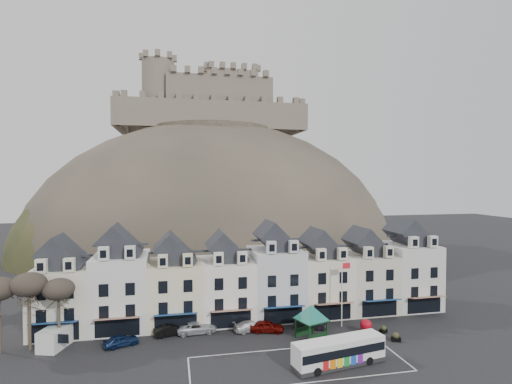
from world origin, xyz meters
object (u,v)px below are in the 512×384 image
Objects in this scene: car_navy at (121,340)px; car_black at (171,330)px; red_buoy at (366,326)px; car_white at (251,326)px; bus_shelter at (311,313)px; car_silver at (197,327)px; bus at (339,351)px; car_maroon at (267,326)px; white_van at (58,336)px; flagpole at (343,289)px; car_charcoal at (309,323)px.

car_navy is 5.84m from car_black.
red_buoy is 14.12m from car_white.
bus_shelter is 14.14m from car_silver.
bus reaches higher than car_maroon.
bus_shelter reaches higher than car_navy.
bus reaches higher than white_van.
white_van is 15.61m from car_silver.
bus is at bearing -106.01° from bus_shelter.
white_van is 24.09m from car_maroon.
car_navy is at bearing -178.92° from flagpole.
car_white is at bearing 130.13° from bus_shelter.
car_silver is 8.61m from car_maroon.
car_charcoal is at bearing -107.53° from car_white.
car_white is 1.03× the size of car_maroon.
white_van is (-33.98, 1.11, -3.66)m from flagpole.
car_black is at bearing 135.28° from bus.
car_charcoal is at bearing -75.84° from car_maroon.
car_black is (-23.32, 4.41, -0.25)m from red_buoy.
car_maroon is at bearing 165.39° from red_buoy.
car_white is 2.02m from car_maroon.
car_black is 3.12m from car_silver.
white_van is at bearing 178.13° from flagpole.
white_van is 22.20m from car_white.
car_silver is (3.12, 0.15, 0.01)m from car_black.
white_van is (-28.74, 4.01, -1.97)m from bus_shelter.
red_buoy is (7.05, 0.02, -2.21)m from bus_shelter.
red_buoy is (6.61, 7.03, -0.61)m from bus.
car_silver is at bearing 105.61° from car_charcoal.
flagpole is 21.95m from car_black.
car_silver is at bearing 129.21° from bus.
car_charcoal is at bearing 54.59° from bus_shelter.
car_silver reaches higher than car_black.
white_van is at bearing 78.55° from car_black.
car_charcoal reaches higher than car_white.
white_van is 1.35× the size of car_black.
car_maroon is at bearing 106.54° from bus.
car_white is (-6.55, 3.82, -2.50)m from bus_shelter.
car_white is at bearing 82.32° from car_maroon.
bus_shelter is 1.42× the size of car_maroon.
car_silver is at bearing 174.78° from flagpole.
bus_shelter is (-0.44, 7.01, 1.59)m from bus.
white_van is (-29.18, 11.02, -0.38)m from bus.
white_van is 29.63m from car_charcoal.
bus is 2.51× the size of car_charcoal.
bus_shelter reaches higher than car_maroon.
red_buoy reaches higher than car_navy.
car_maroon is at bearing 127.05° from bus_shelter.
bus is at bearing -133.95° from car_silver.
bus is 17.88m from car_silver.
red_buoy is 12.11m from car_maroon.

